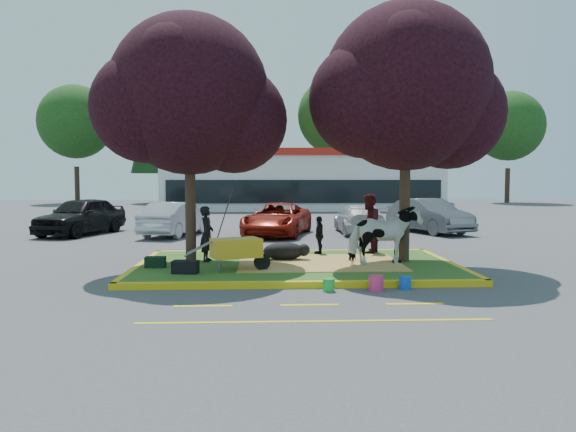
{
  "coord_description": "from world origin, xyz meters",
  "views": [
    {
      "loc": [
        -0.87,
        -14.57,
        2.41
      ],
      "look_at": [
        -0.2,
        0.5,
        1.35
      ],
      "focal_mm": 35.0,
      "sensor_mm": 36.0,
      "label": 1
    }
  ],
  "objects_px": {
    "bucket_blue": "(405,283)",
    "car_silver": "(176,219)",
    "handler": "(207,234)",
    "car_black": "(81,216)",
    "bucket_pink": "(376,283)",
    "calf": "(284,251)",
    "wheelbarrow": "(237,248)",
    "bucket_green": "(329,285)",
    "cow": "(384,235)"
  },
  "relations": [
    {
      "from": "cow",
      "to": "bucket_blue",
      "type": "distance_m",
      "value": 2.49
    },
    {
      "from": "calf",
      "to": "car_black",
      "type": "height_order",
      "value": "car_black"
    },
    {
      "from": "bucket_green",
      "to": "bucket_blue",
      "type": "height_order",
      "value": "bucket_blue"
    },
    {
      "from": "calf",
      "to": "bucket_blue",
      "type": "bearing_deg",
      "value": -44.06
    },
    {
      "from": "handler",
      "to": "wheelbarrow",
      "type": "relative_size",
      "value": 0.72
    },
    {
      "from": "calf",
      "to": "bucket_pink",
      "type": "relative_size",
      "value": 3.35
    },
    {
      "from": "handler",
      "to": "wheelbarrow",
      "type": "xyz_separation_m",
      "value": [
        0.87,
        -1.52,
        -0.2
      ]
    },
    {
      "from": "calf",
      "to": "car_silver",
      "type": "xyz_separation_m",
      "value": [
        -4.15,
        7.98,
        0.3
      ]
    },
    {
      "from": "bucket_pink",
      "to": "car_black",
      "type": "relative_size",
      "value": 0.07
    },
    {
      "from": "calf",
      "to": "wheelbarrow",
      "type": "bearing_deg",
      "value": -116.45
    },
    {
      "from": "calf",
      "to": "car_silver",
      "type": "bearing_deg",
      "value": 127.01
    },
    {
      "from": "wheelbarrow",
      "to": "bucket_green",
      "type": "distance_m",
      "value": 2.8
    },
    {
      "from": "calf",
      "to": "bucket_blue",
      "type": "height_order",
      "value": "calf"
    },
    {
      "from": "cow",
      "to": "wheelbarrow",
      "type": "height_order",
      "value": "cow"
    },
    {
      "from": "car_black",
      "to": "handler",
      "type": "bearing_deg",
      "value": -37.4
    },
    {
      "from": "cow",
      "to": "bucket_green",
      "type": "distance_m",
      "value": 3.14
    },
    {
      "from": "bucket_blue",
      "to": "car_silver",
      "type": "distance_m",
      "value": 13.15
    },
    {
      "from": "bucket_pink",
      "to": "bucket_blue",
      "type": "height_order",
      "value": "bucket_pink"
    },
    {
      "from": "bucket_pink",
      "to": "car_silver",
      "type": "distance_m",
      "value": 12.97
    },
    {
      "from": "cow",
      "to": "bucket_green",
      "type": "relative_size",
      "value": 6.77
    },
    {
      "from": "cow",
      "to": "wheelbarrow",
      "type": "relative_size",
      "value": 0.89
    },
    {
      "from": "car_black",
      "to": "car_silver",
      "type": "bearing_deg",
      "value": 9.31
    },
    {
      "from": "wheelbarrow",
      "to": "handler",
      "type": "bearing_deg",
      "value": 99.2
    },
    {
      "from": "handler",
      "to": "bucket_pink",
      "type": "height_order",
      "value": "handler"
    },
    {
      "from": "bucket_green",
      "to": "wheelbarrow",
      "type": "bearing_deg",
      "value": 137.31
    },
    {
      "from": "car_black",
      "to": "wheelbarrow",
      "type": "bearing_deg",
      "value": -38.14
    },
    {
      "from": "wheelbarrow",
      "to": "bucket_blue",
      "type": "height_order",
      "value": "wheelbarrow"
    },
    {
      "from": "cow",
      "to": "car_silver",
      "type": "xyz_separation_m",
      "value": [
        -6.67,
        8.97,
        -0.22
      ]
    },
    {
      "from": "cow",
      "to": "car_silver",
      "type": "height_order",
      "value": "cow"
    },
    {
      "from": "handler",
      "to": "car_black",
      "type": "xyz_separation_m",
      "value": [
        -6.1,
        8.69,
        -0.1
      ]
    },
    {
      "from": "bucket_blue",
      "to": "wheelbarrow",
      "type": "bearing_deg",
      "value": 154.99
    },
    {
      "from": "car_black",
      "to": "calf",
      "type": "bearing_deg",
      "value": -28.81
    },
    {
      "from": "cow",
      "to": "bucket_green",
      "type": "xyz_separation_m",
      "value": [
        -1.71,
        -2.51,
        -0.78
      ]
    },
    {
      "from": "cow",
      "to": "wheelbarrow",
      "type": "bearing_deg",
      "value": 86.93
    },
    {
      "from": "bucket_blue",
      "to": "bucket_green",
      "type": "bearing_deg",
      "value": -175.07
    },
    {
      "from": "car_silver",
      "to": "calf",
      "type": "bearing_deg",
      "value": 132.98
    },
    {
      "from": "calf",
      "to": "bucket_green",
      "type": "relative_size",
      "value": 4.19
    },
    {
      "from": "bucket_pink",
      "to": "car_black",
      "type": "bearing_deg",
      "value": 129.57
    },
    {
      "from": "handler",
      "to": "bucket_green",
      "type": "xyz_separation_m",
      "value": [
        2.88,
        -3.37,
        -0.75
      ]
    },
    {
      "from": "bucket_pink",
      "to": "bucket_blue",
      "type": "bearing_deg",
      "value": 13.21
    },
    {
      "from": "cow",
      "to": "bucket_pink",
      "type": "relative_size",
      "value": 5.42
    },
    {
      "from": "calf",
      "to": "bucket_pink",
      "type": "height_order",
      "value": "calf"
    },
    {
      "from": "handler",
      "to": "car_silver",
      "type": "height_order",
      "value": "handler"
    },
    {
      "from": "bucket_blue",
      "to": "car_silver",
      "type": "relative_size",
      "value": 0.07
    },
    {
      "from": "calf",
      "to": "wheelbarrow",
      "type": "relative_size",
      "value": 0.55
    },
    {
      "from": "bucket_green",
      "to": "bucket_blue",
      "type": "distance_m",
      "value": 1.67
    },
    {
      "from": "bucket_pink",
      "to": "handler",
      "type": "bearing_deg",
      "value": 138.93
    },
    {
      "from": "calf",
      "to": "cow",
      "type": "bearing_deg",
      "value": -11.98
    },
    {
      "from": "calf",
      "to": "car_silver",
      "type": "height_order",
      "value": "car_silver"
    },
    {
      "from": "cow",
      "to": "bucket_green",
      "type": "height_order",
      "value": "cow"
    }
  ]
}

